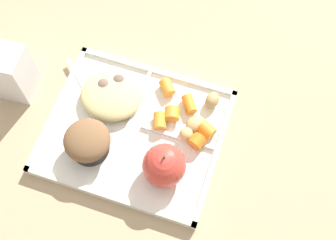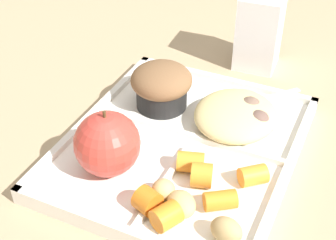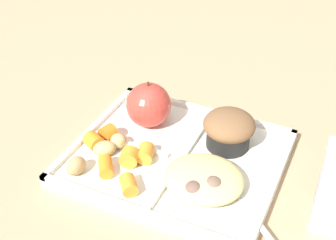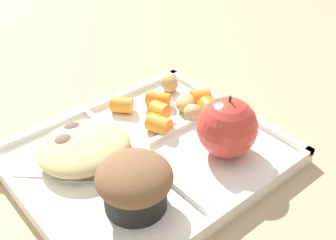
{
  "view_description": "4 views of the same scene",
  "coord_description": "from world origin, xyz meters",
  "px_view_note": "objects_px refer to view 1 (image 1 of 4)",
  "views": [
    {
      "loc": [
        -0.16,
        0.29,
        0.76
      ],
      "look_at": [
        -0.06,
        -0.02,
        0.06
      ],
      "focal_mm": 48.34,
      "sensor_mm": 36.0,
      "label": 1
    },
    {
      "loc": [
        -0.43,
        -0.18,
        0.4
      ],
      "look_at": [
        -0.03,
        0.01,
        0.07
      ],
      "focal_mm": 52.75,
      "sensor_mm": 36.0,
      "label": 2
    },
    {
      "loc": [
        0.22,
        -0.5,
        0.47
      ],
      "look_at": [
        -0.02,
        0.02,
        0.06
      ],
      "focal_mm": 49.58,
      "sensor_mm": 36.0,
      "label": 3
    },
    {
      "loc": [
        0.24,
        0.32,
        0.35
      ],
      "look_at": [
        -0.03,
        0.01,
        0.06
      ],
      "focal_mm": 44.58,
      "sensor_mm": 36.0,
      "label": 4
    }
  ],
  "objects_px": {
    "green_apple": "(164,165)",
    "milk_carton": "(12,73)",
    "plastic_fork": "(88,94)",
    "lunch_tray": "(135,132)",
    "bran_muffin": "(88,142)"
  },
  "relations": [
    {
      "from": "plastic_fork",
      "to": "lunch_tray",
      "type": "bearing_deg",
      "value": 159.14
    },
    {
      "from": "green_apple",
      "to": "milk_carton",
      "type": "relative_size",
      "value": 0.71
    },
    {
      "from": "plastic_fork",
      "to": "green_apple",
      "type": "bearing_deg",
      "value": 151.86
    },
    {
      "from": "green_apple",
      "to": "milk_carton",
      "type": "height_order",
      "value": "milk_carton"
    },
    {
      "from": "plastic_fork",
      "to": "bran_muffin",
      "type": "bearing_deg",
      "value": 115.44
    },
    {
      "from": "plastic_fork",
      "to": "milk_carton",
      "type": "xyz_separation_m",
      "value": [
        0.13,
        0.02,
        0.04
      ]
    },
    {
      "from": "lunch_tray",
      "to": "plastic_fork",
      "type": "relative_size",
      "value": 2.55
    },
    {
      "from": "lunch_tray",
      "to": "green_apple",
      "type": "xyz_separation_m",
      "value": [
        -0.08,
        0.06,
        0.04
      ]
    },
    {
      "from": "milk_carton",
      "to": "green_apple",
      "type": "bearing_deg",
      "value": 162.31
    },
    {
      "from": "lunch_tray",
      "to": "bran_muffin",
      "type": "distance_m",
      "value": 0.09
    },
    {
      "from": "green_apple",
      "to": "milk_carton",
      "type": "bearing_deg",
      "value": -13.81
    },
    {
      "from": "green_apple",
      "to": "plastic_fork",
      "type": "distance_m",
      "value": 0.21
    },
    {
      "from": "bran_muffin",
      "to": "plastic_fork",
      "type": "bearing_deg",
      "value": -64.56
    },
    {
      "from": "milk_carton",
      "to": "plastic_fork",
      "type": "bearing_deg",
      "value": -174.6
    },
    {
      "from": "green_apple",
      "to": "bran_muffin",
      "type": "xyz_separation_m",
      "value": [
        0.14,
        -0.0,
        -0.01
      ]
    }
  ]
}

